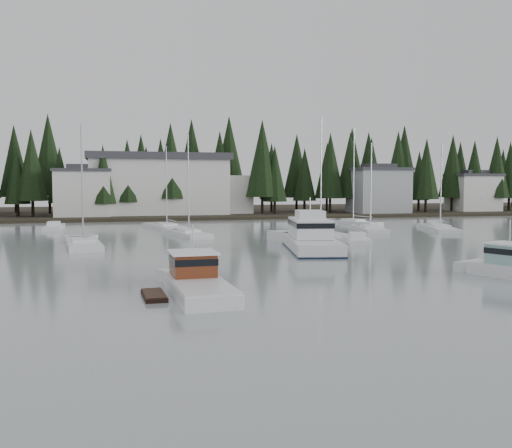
{
  "coord_description": "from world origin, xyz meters",
  "views": [
    {
      "loc": [
        -13.2,
        -21.52,
        5.89
      ],
      "look_at": [
        -1.33,
        25.47,
        2.5
      ],
      "focal_mm": 40.0,
      "sensor_mm": 36.0,
      "label": 1
    }
  ],
  "objects_px": {
    "sailboat_7": "(83,246)",
    "sailboat_10": "(370,231)",
    "sailboat_0": "(167,229)",
    "sailboat_5": "(353,224)",
    "sailboat_3": "(189,236)",
    "harbor_inn": "(170,185)",
    "house_west": "(83,192)",
    "runabout_1": "(357,241)",
    "house_east_b": "(473,192)",
    "sailboat_9": "(440,230)",
    "runabout_3": "(54,228)",
    "lobster_boat_brown": "(195,285)",
    "cabin_cruiser_center": "(311,241)",
    "house_east_a": "(378,189)",
    "sailboat_4": "(321,235)"
  },
  "relations": [
    {
      "from": "runabout_1",
      "to": "house_east_b",
      "type": "bearing_deg",
      "value": -28.94
    },
    {
      "from": "lobster_boat_brown",
      "to": "runabout_3",
      "type": "height_order",
      "value": "lobster_boat_brown"
    },
    {
      "from": "harbor_inn",
      "to": "sailboat_0",
      "type": "relative_size",
      "value": 2.59
    },
    {
      "from": "lobster_boat_brown",
      "to": "runabout_1",
      "type": "height_order",
      "value": "lobster_boat_brown"
    },
    {
      "from": "sailboat_5",
      "to": "sailboat_10",
      "type": "height_order",
      "value": "sailboat_5"
    },
    {
      "from": "sailboat_7",
      "to": "sailboat_0",
      "type": "bearing_deg",
      "value": -32.51
    },
    {
      "from": "lobster_boat_brown",
      "to": "sailboat_4",
      "type": "distance_m",
      "value": 36.7
    },
    {
      "from": "harbor_inn",
      "to": "sailboat_7",
      "type": "height_order",
      "value": "sailboat_7"
    },
    {
      "from": "sailboat_3",
      "to": "sailboat_4",
      "type": "height_order",
      "value": "sailboat_4"
    },
    {
      "from": "house_west",
      "to": "runabout_3",
      "type": "xyz_separation_m",
      "value": [
        -2.68,
        -21.82,
        -4.52
      ]
    },
    {
      "from": "cabin_cruiser_center",
      "to": "sailboat_5",
      "type": "relative_size",
      "value": 0.91
    },
    {
      "from": "house_east_a",
      "to": "sailboat_10",
      "type": "bearing_deg",
      "value": -117.68
    },
    {
      "from": "house_east_a",
      "to": "sailboat_10",
      "type": "xyz_separation_m",
      "value": [
        -17.89,
        -34.11,
        -4.84
      ]
    },
    {
      "from": "house_east_a",
      "to": "sailboat_0",
      "type": "relative_size",
      "value": 0.93
    },
    {
      "from": "sailboat_10",
      "to": "sailboat_9",
      "type": "bearing_deg",
      "value": -85.21
    },
    {
      "from": "sailboat_10",
      "to": "runabout_3",
      "type": "bearing_deg",
      "value": 82.46
    },
    {
      "from": "house_east_a",
      "to": "house_east_b",
      "type": "bearing_deg",
      "value": 5.19
    },
    {
      "from": "sailboat_0",
      "to": "sailboat_5",
      "type": "distance_m",
      "value": 27.66
    },
    {
      "from": "house_west",
      "to": "harbor_inn",
      "type": "distance_m",
      "value": 15.45
    },
    {
      "from": "sailboat_10",
      "to": "sailboat_0",
      "type": "bearing_deg",
      "value": 78.86
    },
    {
      "from": "sailboat_7",
      "to": "runabout_3",
      "type": "xyz_separation_m",
      "value": [
        -4.75,
        22.52,
        0.08
      ]
    },
    {
      "from": "house_east_a",
      "to": "sailboat_7",
      "type": "height_order",
      "value": "sailboat_7"
    },
    {
      "from": "sailboat_3",
      "to": "sailboat_0",
      "type": "bearing_deg",
      "value": -4.31
    },
    {
      "from": "house_west",
      "to": "sailboat_9",
      "type": "height_order",
      "value": "sailboat_9"
    },
    {
      "from": "harbor_inn",
      "to": "sailboat_3",
      "type": "relative_size",
      "value": 2.45
    },
    {
      "from": "lobster_boat_brown",
      "to": "sailboat_7",
      "type": "bearing_deg",
      "value": 13.05
    },
    {
      "from": "sailboat_7",
      "to": "sailboat_10",
      "type": "relative_size",
      "value": 1.04
    },
    {
      "from": "sailboat_9",
      "to": "runabout_3",
      "type": "relative_size",
      "value": 1.77
    },
    {
      "from": "harbor_inn",
      "to": "house_west",
      "type": "bearing_deg",
      "value": -167.48
    },
    {
      "from": "house_west",
      "to": "sailboat_0",
      "type": "relative_size",
      "value": 0.84
    },
    {
      "from": "sailboat_4",
      "to": "runabout_1",
      "type": "height_order",
      "value": "sailboat_4"
    },
    {
      "from": "harbor_inn",
      "to": "runabout_3",
      "type": "xyz_separation_m",
      "value": [
        -17.72,
        -25.16,
        -5.64
      ]
    },
    {
      "from": "house_east_a",
      "to": "sailboat_7",
      "type": "bearing_deg",
      "value": -140.15
    },
    {
      "from": "house_east_a",
      "to": "sailboat_3",
      "type": "height_order",
      "value": "sailboat_3"
    },
    {
      "from": "lobster_boat_brown",
      "to": "sailboat_7",
      "type": "height_order",
      "value": "sailboat_7"
    },
    {
      "from": "sailboat_3",
      "to": "sailboat_5",
      "type": "relative_size",
      "value": 0.83
    },
    {
      "from": "sailboat_0",
      "to": "sailboat_3",
      "type": "height_order",
      "value": "sailboat_3"
    },
    {
      "from": "runabout_1",
      "to": "runabout_3",
      "type": "distance_m",
      "value": 40.57
    },
    {
      "from": "lobster_boat_brown",
      "to": "runabout_3",
      "type": "bearing_deg",
      "value": 11.62
    },
    {
      "from": "sailboat_5",
      "to": "harbor_inn",
      "type": "bearing_deg",
      "value": 25.93
    },
    {
      "from": "house_east_a",
      "to": "cabin_cruiser_center",
      "type": "xyz_separation_m",
      "value": [
        -31.96,
        -51.32,
        -4.09
      ]
    },
    {
      "from": "sailboat_9",
      "to": "runabout_1",
      "type": "bearing_deg",
      "value": 143.58
    },
    {
      "from": "lobster_boat_brown",
      "to": "sailboat_4",
      "type": "height_order",
      "value": "sailboat_4"
    },
    {
      "from": "house_east_b",
      "to": "sailboat_10",
      "type": "bearing_deg",
      "value": -137.85
    },
    {
      "from": "lobster_boat_brown",
      "to": "sailboat_3",
      "type": "bearing_deg",
      "value": -8.86
    },
    {
      "from": "sailboat_9",
      "to": "sailboat_4",
      "type": "bearing_deg",
      "value": 118.32
    },
    {
      "from": "sailboat_10",
      "to": "house_west",
      "type": "bearing_deg",
      "value": 57.18
    },
    {
      "from": "sailboat_3",
      "to": "sailboat_9",
      "type": "bearing_deg",
      "value": -101.8
    },
    {
      "from": "sailboat_10",
      "to": "sailboat_4",
      "type": "bearing_deg",
      "value": 126.86
    },
    {
      "from": "house_east_b",
      "to": "sailboat_0",
      "type": "relative_size",
      "value": 0.84
    }
  ]
}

